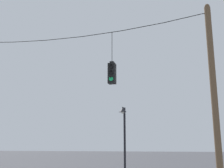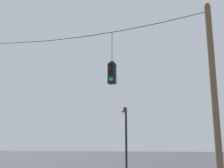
# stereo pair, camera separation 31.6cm
# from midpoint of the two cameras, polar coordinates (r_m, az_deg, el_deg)

# --- Properties ---
(utility_pole_right) EXTENTS (0.27, 0.27, 8.39)m
(utility_pole_right) POSITION_cam_midpoint_polar(r_m,az_deg,el_deg) (12.45, 20.77, -2.21)
(utility_pole_right) COLOR brown
(utility_pole_right) RESTS_ON ground_plane
(span_wire) EXTENTS (13.89, 0.03, 0.57)m
(span_wire) POSITION_cam_midpoint_polar(r_m,az_deg,el_deg) (14.63, -9.03, 9.70)
(span_wire) COLOR black
(traffic_light_near_left_pole) EXTENTS (0.34, 0.46, 2.54)m
(traffic_light_near_left_pole) POSITION_cam_midpoint_polar(r_m,az_deg,el_deg) (13.10, 0.68, 2.24)
(traffic_light_near_left_pole) COLOR black
(street_lamp) EXTENTS (0.42, 0.74, 4.30)m
(street_lamp) POSITION_cam_midpoint_polar(r_m,az_deg,el_deg) (15.89, 3.28, -9.12)
(street_lamp) COLOR black
(street_lamp) RESTS_ON ground_plane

